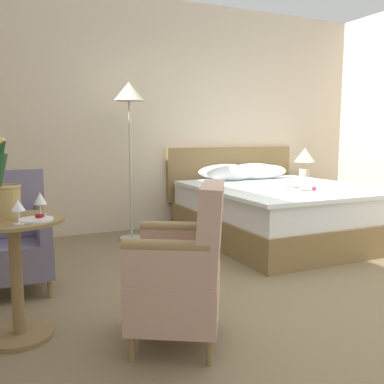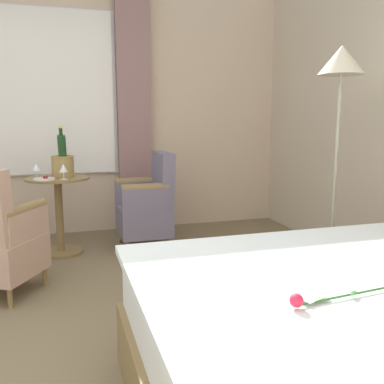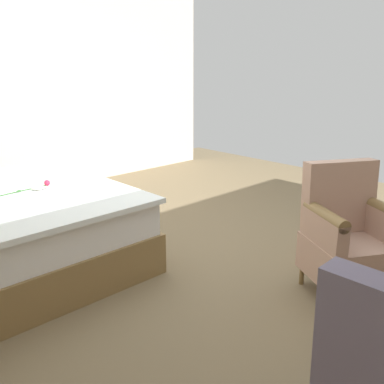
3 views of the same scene
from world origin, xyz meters
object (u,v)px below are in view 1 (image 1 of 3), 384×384
(bedside_lamp, at_px, (305,158))
(champagne_bucket, at_px, (1,196))
(side_table_round, at_px, (16,272))
(bed, at_px, (275,208))
(wine_glass_near_edge, at_px, (40,199))
(armchair_facing_bed, at_px, (183,271))
(nightstand, at_px, (303,199))
(floor_lamp_brass, at_px, (129,108))
(armchair_by_window, at_px, (13,238))
(wine_glass_near_bucket, at_px, (18,206))
(snack_plate, at_px, (36,219))

(bedside_lamp, relative_size, champagne_bucket, 0.96)
(side_table_round, bearing_deg, bed, 26.77)
(wine_glass_near_edge, bearing_deg, side_table_round, -159.93)
(wine_glass_near_edge, height_order, armchair_facing_bed, armchair_facing_bed)
(champagne_bucket, bearing_deg, nightstand, 28.73)
(floor_lamp_brass, xyz_separation_m, side_table_round, (-1.31, -2.04, -1.09))
(bed, relative_size, armchair_facing_bed, 2.41)
(armchair_facing_bed, bearing_deg, nightstand, 41.33)
(bed, bearing_deg, nightstand, 36.72)
(armchair_by_window, bearing_deg, wine_glass_near_edge, -79.47)
(side_table_round, distance_m, champagne_bucket, 0.46)
(side_table_round, distance_m, armchair_facing_bed, 0.99)
(wine_glass_near_bucket, bearing_deg, snack_plate, 35.91)
(side_table_round, distance_m, snack_plate, 0.36)
(champagne_bucket, xyz_separation_m, wine_glass_near_bucket, (0.08, -0.23, -0.03))
(armchair_facing_bed, bearing_deg, bedside_lamp, 41.33)
(nightstand, relative_size, floor_lamp_brass, 0.32)
(bed, relative_size, side_table_round, 3.11)
(floor_lamp_brass, height_order, armchair_facing_bed, floor_lamp_brass)
(wine_glass_near_bucket, xyz_separation_m, wine_glass_near_edge, (0.13, 0.23, -0.00))
(bedside_lamp, relative_size, wine_glass_near_bucket, 3.27)
(armchair_by_window, height_order, armchair_facing_bed, armchair_facing_bed)
(snack_plate, relative_size, armchair_facing_bed, 0.20)
(armchair_facing_bed, bearing_deg, bed, 43.51)
(bed, xyz_separation_m, side_table_round, (-2.90, -1.46, 0.07))
(side_table_round, bearing_deg, bedside_lamp, 29.64)
(nightstand, bearing_deg, armchair_by_window, -160.32)
(bed, distance_m, bedside_lamp, 1.42)
(side_table_round, xyz_separation_m, armchair_by_window, (0.01, 0.84, 0.01))
(floor_lamp_brass, relative_size, wine_glass_near_edge, 12.79)
(bed, bearing_deg, snack_plate, -150.53)
(wine_glass_near_edge, bearing_deg, armchair_by_window, 100.53)
(armchair_by_window, bearing_deg, floor_lamp_brass, 42.72)
(wine_glass_near_edge, bearing_deg, armchair_facing_bed, -35.49)
(side_table_round, relative_size, armchair_facing_bed, 0.77)
(nightstand, relative_size, side_table_round, 0.78)
(nightstand, distance_m, bedside_lamp, 0.59)
(snack_plate, height_order, armchair_facing_bed, armchair_facing_bed)
(wine_glass_near_bucket, distance_m, armchair_by_window, 1.09)
(side_table_round, height_order, snack_plate, snack_plate)
(nightstand, distance_m, floor_lamp_brass, 2.92)
(nightstand, xyz_separation_m, wine_glass_near_bucket, (-3.93, -2.43, 0.54))
(bed, xyz_separation_m, armchair_by_window, (-2.89, -0.62, 0.08))
(bed, distance_m, champagne_bucket, 3.31)
(bed, distance_m, armchair_by_window, 2.95)
(snack_plate, bearing_deg, wine_glass_near_edge, 76.47)
(champagne_bucket, distance_m, armchair_by_window, 0.90)
(side_table_round, height_order, wine_glass_near_bucket, wine_glass_near_bucket)
(wine_glass_near_bucket, bearing_deg, armchair_facing_bed, -18.09)
(side_table_round, bearing_deg, armchair_by_window, 89.21)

